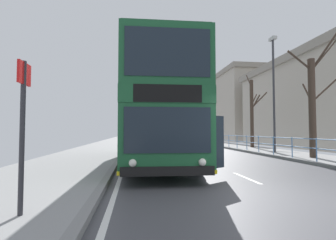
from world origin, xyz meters
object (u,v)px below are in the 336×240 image
(street_lamp_far_side, at_px, (274,85))
(background_building_00, at_px, (250,107))
(bus_stop_sign_near, at_px, (23,119))
(bare_tree_far_01, at_px, (190,118))
(bare_tree_far_00, at_px, (252,111))
(double_decker_bus_main, at_px, (157,113))
(bare_tree_far_02, at_px, (313,102))

(street_lamp_far_side, height_order, background_building_00, background_building_00)
(bus_stop_sign_near, height_order, background_building_00, background_building_00)
(bare_tree_far_01, relative_size, background_building_00, 0.51)
(bare_tree_far_01, distance_m, background_building_00, 10.08)
(bare_tree_far_00, distance_m, bare_tree_far_01, 20.53)
(street_lamp_far_side, relative_size, background_building_00, 0.54)
(double_decker_bus_main, bearing_deg, bare_tree_far_01, 74.91)
(bus_stop_sign_near, distance_m, street_lamp_far_side, 15.63)
(bare_tree_far_00, height_order, bare_tree_far_01, bare_tree_far_01)
(bus_stop_sign_near, xyz_separation_m, bare_tree_far_01, (10.71, 36.89, 2.00))
(double_decker_bus_main, xyz_separation_m, street_lamp_far_side, (7.91, 3.59, 2.16))
(bare_tree_far_00, bearing_deg, bare_tree_far_02, -96.01)
(bare_tree_far_02, bearing_deg, double_decker_bus_main, -178.72)
(street_lamp_far_side, height_order, bare_tree_far_00, street_lamp_far_side)
(double_decker_bus_main, relative_size, bus_stop_sign_near, 4.39)
(background_building_00, bearing_deg, double_decker_bus_main, -122.52)
(bus_stop_sign_near, xyz_separation_m, bare_tree_far_02, (10.83, 7.65, 1.30))
(double_decker_bus_main, distance_m, bare_tree_far_01, 30.51)
(bus_stop_sign_near, distance_m, background_building_00, 40.95)
(street_lamp_far_side, bearing_deg, double_decker_bus_main, -155.59)
(double_decker_bus_main, relative_size, street_lamp_far_side, 1.44)
(street_lamp_far_side, xyz_separation_m, background_building_00, (9.80, 24.19, 1.02))
(bare_tree_far_02, relative_size, background_building_00, 0.46)
(street_lamp_far_side, bearing_deg, background_building_00, 67.95)
(bare_tree_far_01, bearing_deg, background_building_00, -9.57)
(double_decker_bus_main, bearing_deg, street_lamp_far_side, 24.41)
(street_lamp_far_side, xyz_separation_m, bare_tree_far_02, (0.15, -3.41, -1.53))
(street_lamp_far_side, relative_size, bare_tree_far_02, 1.18)
(bare_tree_far_00, relative_size, background_building_00, 0.46)
(bus_stop_sign_near, relative_size, bare_tree_far_01, 0.35)
(bare_tree_far_00, bearing_deg, bus_stop_sign_near, -125.65)
(bus_stop_sign_near, height_order, bare_tree_far_02, bare_tree_far_02)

